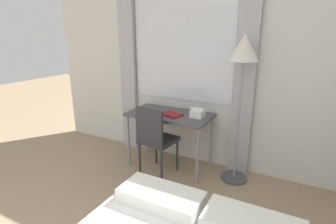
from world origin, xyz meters
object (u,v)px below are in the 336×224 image
(telephone, at_px, (197,113))
(book, at_px, (172,114))
(desk_chair, at_px, (155,137))
(desk, at_px, (170,118))
(standing_lamp, at_px, (243,62))

(telephone, height_order, book, telephone)
(telephone, bearing_deg, desk_chair, -145.56)
(book, bearing_deg, desk_chair, -120.61)
(desk, xyz_separation_m, desk_chair, (-0.06, -0.28, -0.16))
(book, bearing_deg, telephone, 15.90)
(desk, distance_m, telephone, 0.39)
(desk, distance_m, book, 0.13)
(desk, bearing_deg, standing_lamp, 5.19)
(standing_lamp, bearing_deg, telephone, -172.54)
(standing_lamp, height_order, telephone, standing_lamp)
(desk, bearing_deg, book, -47.85)
(standing_lamp, relative_size, book, 6.16)
(standing_lamp, xyz_separation_m, telephone, (-0.48, -0.06, -0.63))
(desk, height_order, standing_lamp, standing_lamp)
(desk_chair, bearing_deg, standing_lamp, 28.19)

